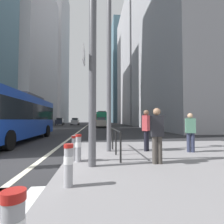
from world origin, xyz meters
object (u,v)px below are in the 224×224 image
object	(u,v)px
city_bus_blue_oncoming	(16,115)
car_receding_far	(103,121)
city_bus_red_receding	(102,118)
city_bus_red_distant	(96,119)
bollard_right	(78,146)
bollard_left	(68,163)
pedestrian_walking	(146,128)
car_oncoming_far	(60,121)
car_oncoming_mid	(75,121)
street_lamp_post	(109,34)
car_receding_near	(101,122)
traffic_signal_gantry	(12,28)
pedestrian_far	(190,131)
bollard_back	(74,147)
pedestrian_waiting	(157,133)

from	to	relation	value
city_bus_blue_oncoming	car_receding_far	world-z (taller)	city_bus_blue_oncoming
city_bus_blue_oncoming	city_bus_red_receding	xyz separation A→B (m)	(6.97, 29.51, -0.00)
city_bus_red_distant	bollard_right	size ratio (longest dim) A/B	12.66
city_bus_red_receding	bollard_left	distance (m)	38.38
city_bus_blue_oncoming	pedestrian_walking	xyz separation A→B (m)	(7.62, -5.01, -0.69)
car_oncoming_far	bollard_left	size ratio (longest dim) A/B	4.85
city_bus_red_distant	bollard_right	bearing A→B (deg)	-91.05
car_oncoming_mid	bollard_left	xyz separation A→B (m)	(4.85, -45.04, -0.36)
street_lamp_post	car_oncoming_far	bearing A→B (deg)	103.85
car_oncoming_far	pedestrian_walking	xyz separation A→B (m)	(11.64, -40.74, 0.16)
car_receding_near	car_receding_far	xyz separation A→B (m)	(1.13, 18.93, 0.00)
city_bus_red_receding	traffic_signal_gantry	distance (m)	37.09
car_oncoming_mid	pedestrian_far	xyz separation A→B (m)	(9.38, -41.71, 0.06)
car_oncoming_far	traffic_signal_gantry	size ratio (longest dim) A/B	0.61
car_receding_far	car_oncoming_far	bearing A→B (deg)	-162.74
city_bus_red_distant	bollard_back	bearing A→B (deg)	-91.19
city_bus_red_distant	traffic_signal_gantry	bearing A→B (deg)	-92.87
car_oncoming_far	traffic_signal_gantry	xyz separation A→B (m)	(7.02, -43.03, 3.16)
street_lamp_post	bollard_back	bearing A→B (deg)	-127.88
city_bus_blue_oncoming	car_oncoming_mid	xyz separation A→B (m)	(-0.00, 36.25, -0.85)
city_bus_red_receding	city_bus_red_distant	size ratio (longest dim) A/B	0.97
pedestrian_walking	pedestrian_far	distance (m)	1.82
car_receding_near	car_receding_far	size ratio (longest dim) A/B	0.94
pedestrian_waiting	city_bus_blue_oncoming	bearing A→B (deg)	135.41
car_receding_near	car_receding_far	world-z (taller)	same
bollard_left	bollard_right	bearing A→B (deg)	89.88
pedestrian_far	bollard_back	bearing A→B (deg)	-166.85
car_oncoming_mid	traffic_signal_gantry	bearing A→B (deg)	-86.07
pedestrian_waiting	city_bus_red_distant	bearing A→B (deg)	91.38
city_bus_blue_oncoming	car_receding_far	xyz separation A→B (m)	(7.67, 39.37, -0.85)
bollard_left	bollard_back	world-z (taller)	bollard_left
city_bus_red_distant	pedestrian_far	size ratio (longest dim) A/B	6.87
car_receding_far	street_lamp_post	world-z (taller)	street_lamp_post
city_bus_blue_oncoming	bollard_right	distance (m)	8.36
city_bus_blue_oncoming	traffic_signal_gantry	distance (m)	8.22
city_bus_blue_oncoming	bollard_left	world-z (taller)	city_bus_blue_oncoming
city_bus_red_receding	pedestrian_far	distance (m)	35.06
city_bus_red_distant	street_lamp_post	bearing A→B (deg)	-89.91
street_lamp_post	pedestrian_walking	bearing A→B (deg)	-3.68
city_bus_blue_oncoming	pedestrian_waiting	bearing A→B (deg)	-44.59
car_receding_near	bollard_back	distance (m)	27.05
pedestrian_walking	traffic_signal_gantry	bearing A→B (deg)	-153.72
car_receding_near	pedestrian_far	world-z (taller)	car_receding_near
city_bus_red_distant	traffic_signal_gantry	size ratio (longest dim) A/B	1.64
city_bus_blue_oncoming	pedestrian_waiting	size ratio (longest dim) A/B	6.33
pedestrian_walking	pedestrian_far	bearing A→B (deg)	-14.40
city_bus_red_distant	car_receding_near	bearing A→B (deg)	-88.80
city_bus_red_receding	car_oncoming_far	xyz separation A→B (m)	(-11.00, 6.22, -0.85)
traffic_signal_gantry	pedestrian_waiting	distance (m)	5.27
car_receding_far	car_oncoming_far	world-z (taller)	same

